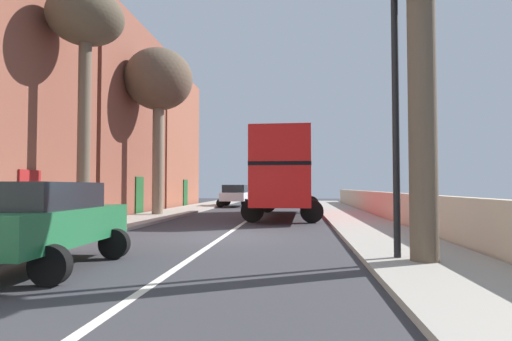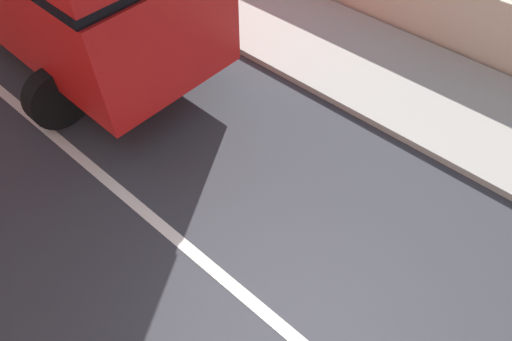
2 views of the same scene
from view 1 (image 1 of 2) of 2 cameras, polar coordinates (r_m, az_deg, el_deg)
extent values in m
plane|color=#333338|center=(13.23, -4.41, -8.93)|extent=(84.00, 84.00, 0.00)
cube|color=silver|center=(13.23, -4.41, -8.91)|extent=(0.16, 54.00, 0.01)
cube|color=#9E998E|center=(14.88, -23.51, -7.77)|extent=(2.60, 60.00, 0.12)
cube|color=#9E998E|center=(13.28, 17.14, -8.55)|extent=(2.60, 60.00, 0.12)
cube|color=maroon|center=(15.64, -28.49, -3.78)|extent=(0.08, 1.10, 2.10)
cube|color=brown|center=(25.29, -19.82, 6.67)|extent=(4.00, 9.22, 10.80)
cube|color=#194C23|center=(24.19, -15.61, -3.31)|extent=(0.08, 1.10, 2.10)
cube|color=brown|center=(34.10, -12.86, 3.95)|extent=(4.00, 9.22, 10.36)
cube|color=#194C23|center=(33.32, -9.60, -3.04)|extent=(0.08, 1.10, 2.10)
cube|color=beige|center=(13.62, 23.54, -5.84)|extent=(0.36, 54.00, 1.29)
cube|color=red|center=(21.60, 4.09, -2.20)|extent=(2.74, 10.25, 1.70)
cube|color=black|center=(21.62, 4.08, 0.26)|extent=(2.76, 10.15, 0.16)
cube|color=red|center=(21.67, 4.08, 2.45)|extent=(2.74, 10.25, 1.50)
cube|color=black|center=(26.67, 4.65, -2.02)|extent=(2.20, 0.11, 1.19)
cylinder|color=black|center=(25.17, 1.58, -4.60)|extent=(1.01, 0.32, 1.00)
cylinder|color=black|center=(25.06, 7.44, -4.59)|extent=(1.01, 0.32, 1.00)
cylinder|color=black|center=(18.29, -0.49, -5.50)|extent=(1.01, 0.32, 1.00)
cylinder|color=black|center=(18.13, 7.60, -5.51)|extent=(1.01, 0.32, 1.00)
cube|color=silver|center=(32.61, -2.80, -3.54)|extent=(1.84, 4.40, 0.62)
cube|color=black|center=(32.38, -2.85, -2.49)|extent=(1.69, 2.43, 0.59)
cylinder|color=black|center=(34.11, -4.03, -4.27)|extent=(0.64, 0.22, 0.64)
cylinder|color=black|center=(33.85, -0.91, -4.29)|extent=(0.64, 0.22, 0.64)
cylinder|color=black|center=(31.42, -4.84, -4.45)|extent=(0.64, 0.22, 0.64)
cylinder|color=black|center=(31.15, -1.45, -4.47)|extent=(0.64, 0.22, 0.64)
cube|color=#1E6038|center=(8.88, -27.24, -6.75)|extent=(1.90, 4.05, 0.66)
cube|color=black|center=(8.68, -27.85, -3.04)|extent=(1.70, 2.25, 0.49)
cylinder|color=black|center=(10.45, -28.06, -8.71)|extent=(0.65, 0.24, 0.64)
cylinder|color=black|center=(9.63, -18.72, -9.43)|extent=(0.65, 0.24, 0.64)
cylinder|color=black|center=(7.42, -26.21, -11.52)|extent=(0.65, 0.24, 0.64)
cylinder|color=#7A6B56|center=(22.63, -13.19, 2.34)|extent=(0.59, 0.59, 6.41)
ellipsoid|color=brown|center=(23.26, -13.10, 12.01)|extent=(3.57, 3.57, 3.25)
cylinder|color=brown|center=(8.88, 21.70, 7.96)|extent=(0.54, 0.54, 5.95)
cylinder|color=brown|center=(15.80, -22.37, 5.22)|extent=(0.44, 0.44, 6.85)
ellipsoid|color=#4C4233|center=(16.76, -22.16, 18.75)|extent=(2.64, 2.64, 1.92)
cylinder|color=black|center=(9.12, 18.47, 7.82)|extent=(0.14, 0.14, 6.00)
camera|label=2|loc=(13.36, -12.16, 14.12)|focal=31.57mm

